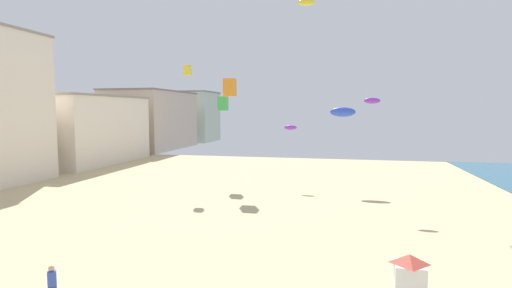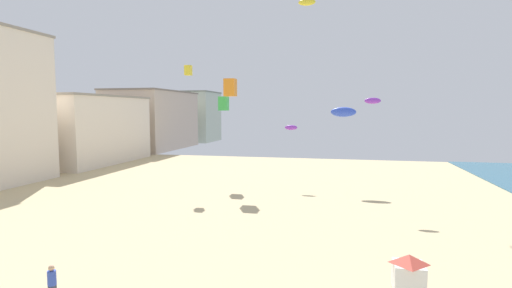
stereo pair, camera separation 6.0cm
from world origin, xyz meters
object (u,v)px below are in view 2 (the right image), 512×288
object	(u,v)px
kite_orange_box	(230,88)
kite_blue_parafoil	(343,112)
lifeguard_stand	(409,273)
kite_green_box	(224,104)
kite_yellow_parafoil	(307,2)
kite_yellow_box	(188,70)
kite_flyer	(52,282)
kite_purple_parafoil	(373,101)
kite_purple_parafoil_2	(291,128)

from	to	relation	value
kite_orange_box	kite_blue_parafoil	bearing A→B (deg)	14.96
lifeguard_stand	kite_green_box	distance (m)	30.41
kite_yellow_parafoil	kite_blue_parafoil	xyz separation A→B (m)	(3.01, 8.69, -8.71)
kite_yellow_box	kite_green_box	bearing A→B (deg)	43.89
kite_flyer	lifeguard_stand	world-z (taller)	lifeguard_stand
kite_flyer	lifeguard_stand	size ratio (longest dim) A/B	0.64
kite_flyer	kite_green_box	world-z (taller)	kite_green_box
kite_flyer	lifeguard_stand	bearing A→B (deg)	-55.44
kite_purple_parafoil	kite_green_box	bearing A→B (deg)	154.67
kite_purple_parafoil	kite_green_box	xyz separation A→B (m)	(-15.01, 7.10, -0.05)
kite_orange_box	kite_blue_parafoil	distance (m)	11.70
lifeguard_stand	kite_yellow_box	world-z (taller)	kite_yellow_box
kite_flyer	kite_yellow_box	bearing A→B (deg)	36.36
kite_flyer	kite_orange_box	xyz separation A→B (m)	(0.48, 24.33, 9.26)
kite_flyer	kite_blue_parafoil	bearing A→B (deg)	4.07
kite_blue_parafoil	kite_green_box	world-z (taller)	kite_green_box
lifeguard_stand	kite_yellow_box	xyz separation A→B (m)	(-18.01, 22.71, 10.16)
kite_purple_parafoil_2	kite_yellow_box	distance (m)	12.12
kite_yellow_parafoil	kite_orange_box	distance (m)	11.70
kite_yellow_parafoil	kite_blue_parafoil	size ratio (longest dim) A/B	0.54
kite_flyer	kite_yellow_parafoil	world-z (taller)	kite_yellow_parafoil
kite_yellow_box	kite_green_box	world-z (taller)	kite_yellow_box
kite_purple_parafoil_2	kite_blue_parafoil	world-z (taller)	kite_blue_parafoil
kite_orange_box	kite_yellow_box	distance (m)	4.89
kite_purple_parafoil	lifeguard_stand	bearing A→B (deg)	-89.63
kite_blue_parafoil	kite_yellow_box	world-z (taller)	kite_yellow_box
kite_yellow_box	kite_yellow_parafoil	bearing A→B (deg)	-25.40
kite_flyer	kite_blue_parafoil	size ratio (longest dim) A/B	0.65
kite_yellow_parafoil	kite_green_box	bearing A→B (deg)	137.91
kite_flyer	kite_blue_parafoil	world-z (taller)	kite_blue_parafoil
kite_yellow_parafoil	kite_purple_parafoil_2	size ratio (longest dim) A/B	1.04
kite_purple_parafoil	kite_orange_box	distance (m)	14.05
kite_yellow_parafoil	kite_green_box	size ratio (longest dim) A/B	0.90
kite_purple_parafoil_2	kite_blue_parafoil	bearing A→B (deg)	1.35
kite_yellow_parafoil	kite_orange_box	bearing A→B (deg)	144.50
kite_yellow_parafoil	kite_purple_parafoil_2	bearing A→B (deg)	104.98
kite_blue_parafoil	kite_green_box	xyz separation A→B (m)	(-12.70, 0.06, 0.90)
lifeguard_stand	kite_yellow_parafoil	size ratio (longest dim) A/B	1.87
lifeguard_stand	kite_yellow_parafoil	bearing A→B (deg)	122.19
kite_flyer	kite_purple_parafoil_2	size ratio (longest dim) A/B	1.26
kite_purple_parafoil	kite_green_box	distance (m)	16.60
kite_flyer	kite_yellow_box	world-z (taller)	kite_yellow_box
lifeguard_stand	kite_purple_parafoil_2	bearing A→B (deg)	121.18
kite_blue_parafoil	kite_yellow_box	bearing A→B (deg)	-170.11
kite_yellow_parafoil	kite_purple_parafoil	distance (m)	9.55
kite_yellow_box	kite_blue_parafoil	bearing A→B (deg)	9.89
kite_flyer	kite_purple_parafoil	distance (m)	25.73
lifeguard_stand	kite_yellow_parafoil	distance (m)	22.88
kite_flyer	kite_purple_parafoil_2	xyz separation A→B (m)	(6.23, 27.16, 5.21)
kite_flyer	kite_purple_parafoil	world-z (taller)	kite_purple_parafoil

